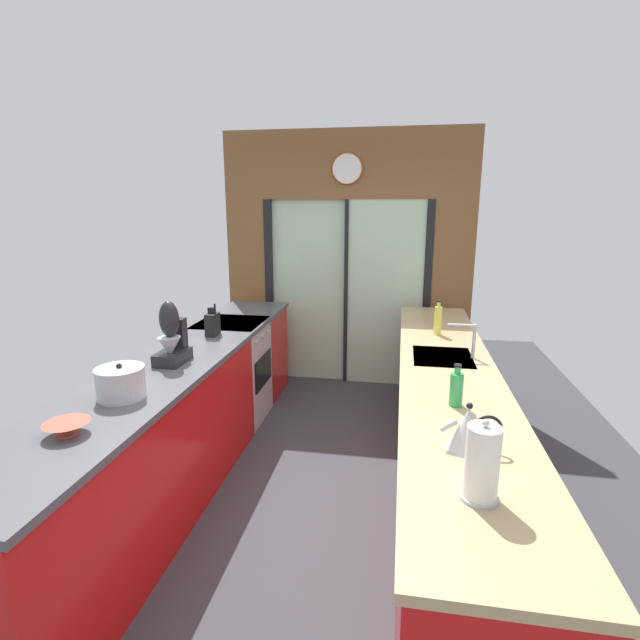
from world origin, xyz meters
The scene contains 14 objects.
ground_plane centered at (0.00, 0.60, -0.01)m, with size 5.04×7.60×0.02m, color #38383D.
back_wall_unit centered at (0.00, 2.40, 1.53)m, with size 2.64×0.12×2.70m.
left_counter_run centered at (-0.91, 0.13, 0.47)m, with size 0.62×3.80×0.92m.
right_counter_run centered at (0.91, 0.30, 0.46)m, with size 0.62×3.80×0.92m.
sink_faucet centered at (1.05, 0.55, 1.08)m, with size 0.19×0.02×0.24m.
oven_range centered at (-0.91, 1.25, 0.46)m, with size 0.60×0.60×0.92m.
mixing_bowl centered at (-0.89, -0.93, 0.95)m, with size 0.20×0.20×0.06m.
knife_block centered at (-0.89, 0.80, 1.01)m, with size 0.08×0.14×0.26m.
stand_mixer centered at (-0.89, 0.11, 1.08)m, with size 0.17×0.27×0.42m.
stock_pot centered at (-0.89, -0.49, 1.01)m, with size 0.26×0.26×0.20m.
kettle centered at (0.89, -0.75, 1.01)m, with size 0.26×0.18×0.21m.
soap_bottle_near centered at (0.89, -0.29, 1.01)m, with size 0.07×0.07×0.23m.
soap_bottle_far centered at (0.89, 1.14, 1.04)m, with size 0.06×0.06×0.28m.
paper_towel_roll centered at (0.89, -1.11, 1.06)m, with size 0.14×0.14×0.31m.
Camera 1 is at (0.58, -2.69, 1.94)m, focal length 26.73 mm.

